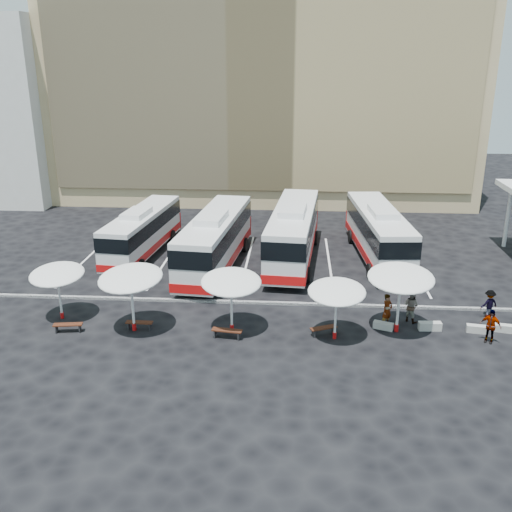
# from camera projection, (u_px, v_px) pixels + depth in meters

# --- Properties ---
(ground) EXTENTS (120.00, 120.00, 0.00)m
(ground) POSITION_uv_depth(u_px,v_px,m) (236.00, 306.00, 34.29)
(ground) COLOR black
(ground) RESTS_ON ground
(sandstone_building) EXTENTS (42.00, 18.25, 29.60)m
(sandstone_building) POSITION_uv_depth(u_px,v_px,m) (266.00, 73.00, 60.13)
(sandstone_building) COLOR tan
(sandstone_building) RESTS_ON ground
(curb_divider) EXTENTS (34.00, 0.25, 0.15)m
(curb_divider) POSITION_uv_depth(u_px,v_px,m) (237.00, 302.00, 34.74)
(curb_divider) COLOR black
(curb_divider) RESTS_ON ground
(bay_lines) EXTENTS (24.15, 12.00, 0.01)m
(bay_lines) POSITION_uv_depth(u_px,v_px,m) (247.00, 261.00, 41.82)
(bay_lines) COLOR white
(bay_lines) RESTS_ON ground
(bus_0) EXTENTS (3.58, 11.60, 3.62)m
(bus_0) POSITION_uv_depth(u_px,v_px,m) (143.00, 230.00, 42.93)
(bus_0) COLOR silver
(bus_0) RESTS_ON ground
(bus_1) EXTENTS (4.00, 13.29, 4.15)m
(bus_1) POSITION_uv_depth(u_px,v_px,m) (216.00, 239.00, 40.06)
(bus_1) COLOR silver
(bus_1) RESTS_ON ground
(bus_2) EXTENTS (3.99, 13.65, 4.27)m
(bus_2) POSITION_uv_depth(u_px,v_px,m) (293.00, 231.00, 41.53)
(bus_2) COLOR silver
(bus_2) RESTS_ON ground
(bus_3) EXTENTS (3.71, 12.88, 4.03)m
(bus_3) POSITION_uv_depth(u_px,v_px,m) (378.00, 231.00, 41.93)
(bus_3) COLOR silver
(bus_3) RESTS_ON ground
(sunshade_0) EXTENTS (3.13, 3.17, 3.17)m
(sunshade_0) POSITION_uv_depth(u_px,v_px,m) (57.00, 275.00, 31.87)
(sunshade_0) COLOR silver
(sunshade_0) RESTS_ON ground
(sunshade_1) EXTENTS (4.32, 4.35, 3.61)m
(sunshade_1) POSITION_uv_depth(u_px,v_px,m) (130.00, 278.00, 30.30)
(sunshade_1) COLOR silver
(sunshade_1) RESTS_ON ground
(sunshade_2) EXTENTS (3.86, 3.89, 3.40)m
(sunshade_2) POSITION_uv_depth(u_px,v_px,m) (231.00, 282.00, 30.27)
(sunshade_2) COLOR silver
(sunshade_2) RESTS_ON ground
(sunshade_3) EXTENTS (3.30, 3.34, 3.17)m
(sunshade_3) POSITION_uv_depth(u_px,v_px,m) (337.00, 292.00, 29.51)
(sunshade_3) COLOR silver
(sunshade_3) RESTS_ON ground
(sunshade_4) EXTENTS (3.73, 3.77, 3.69)m
(sunshade_4) POSITION_uv_depth(u_px,v_px,m) (401.00, 278.00, 30.15)
(sunshade_4) COLOR silver
(sunshade_4) RESTS_ON ground
(wood_bench_0) EXTENTS (1.60, 0.64, 0.48)m
(wood_bench_0) POSITION_uv_depth(u_px,v_px,m) (68.00, 326.00, 31.00)
(wood_bench_0) COLOR #33160B
(wood_bench_0) RESTS_ON ground
(wood_bench_1) EXTENTS (1.48, 0.41, 0.45)m
(wood_bench_1) POSITION_uv_depth(u_px,v_px,m) (139.00, 324.00, 31.31)
(wood_bench_1) COLOR #33160B
(wood_bench_1) RESTS_ON ground
(wood_bench_2) EXTENTS (1.67, 0.66, 0.50)m
(wood_bench_2) POSITION_uv_depth(u_px,v_px,m) (227.00, 332.00, 30.29)
(wood_bench_2) COLOR #33160B
(wood_bench_2) RESTS_ON ground
(wood_bench_3) EXTENTS (1.52, 0.96, 0.46)m
(wood_bench_3) POSITION_uv_depth(u_px,v_px,m) (324.00, 329.00, 30.67)
(wood_bench_3) COLOR #33160B
(wood_bench_3) RESTS_ON ground
(conc_bench_0) EXTENTS (1.13, 0.72, 0.40)m
(conc_bench_0) POSITION_uv_depth(u_px,v_px,m) (383.00, 326.00, 31.38)
(conc_bench_0) COLOR #979792
(conc_bench_0) RESTS_ON ground
(conc_bench_1) EXTENTS (1.25, 0.48, 0.46)m
(conc_bench_1) POSITION_uv_depth(u_px,v_px,m) (430.00, 326.00, 31.27)
(conc_bench_1) COLOR #979792
(conc_bench_1) RESTS_ON ground
(conc_bench_2) EXTENTS (1.16, 0.56, 0.42)m
(conc_bench_2) POSITION_uv_depth(u_px,v_px,m) (477.00, 329.00, 30.99)
(conc_bench_2) COLOR #979792
(conc_bench_2) RESTS_ON ground
(conc_bench_3) EXTENTS (1.16, 0.59, 0.42)m
(conc_bench_3) POSITION_uv_depth(u_px,v_px,m) (505.00, 328.00, 31.06)
(conc_bench_3) COLOR #979792
(conc_bench_3) RESTS_ON ground
(passenger_0) EXTENTS (0.81, 0.79, 1.88)m
(passenger_0) POSITION_uv_depth(u_px,v_px,m) (387.00, 310.00, 31.52)
(passenger_0) COLOR black
(passenger_0) RESTS_ON ground
(passenger_1) EXTENTS (1.17, 1.16, 1.90)m
(passenger_1) POSITION_uv_depth(u_px,v_px,m) (412.00, 306.00, 32.07)
(passenger_1) COLOR black
(passenger_1) RESTS_ON ground
(passenger_2) EXTENTS (1.17, 0.94, 1.86)m
(passenger_2) POSITION_uv_depth(u_px,v_px,m) (490.00, 326.00, 29.71)
(passenger_2) COLOR black
(passenger_2) RESTS_ON ground
(passenger_3) EXTENTS (1.21, 0.94, 1.65)m
(passenger_3) POSITION_uv_depth(u_px,v_px,m) (489.00, 304.00, 32.67)
(passenger_3) COLOR black
(passenger_3) RESTS_ON ground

